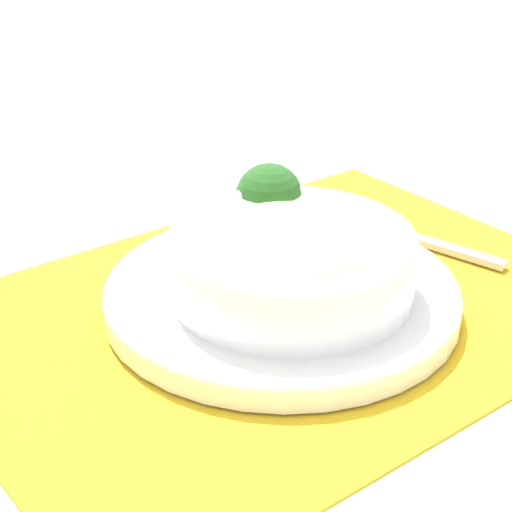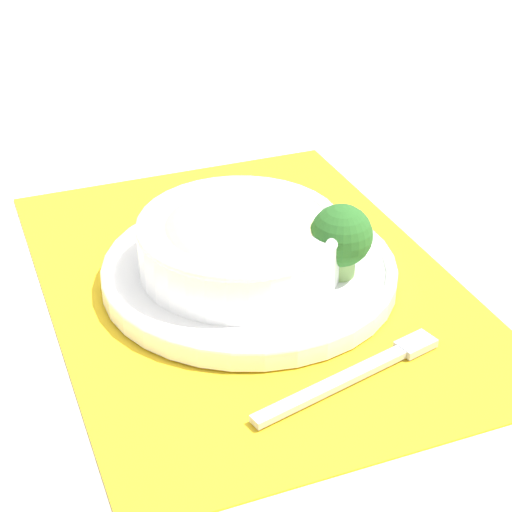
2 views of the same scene
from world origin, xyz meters
The scene contains 8 objects.
ground_plane centered at (0.00, 0.00, 0.00)m, with size 4.00×4.00×0.00m, color beige.
placemat centered at (0.00, 0.00, 0.00)m, with size 0.54×0.42×0.00m.
plate centered at (0.00, 0.00, 0.02)m, with size 0.27×0.27×0.02m.
bowl centered at (0.00, -0.01, 0.05)m, with size 0.19×0.19×0.06m.
broccoli_floret centered at (0.05, 0.06, 0.06)m, with size 0.06×0.06×0.07m.
carrot_slice_near centered at (-0.04, 0.03, 0.02)m, with size 0.04×0.04×0.01m.
carrot_slice_middle centered at (-0.05, 0.02, 0.02)m, with size 0.04×0.04×0.01m.
fork centered at (0.16, 0.02, 0.01)m, with size 0.04×0.18×0.01m.
Camera 1 is at (-0.41, -0.39, 0.34)m, focal length 60.00 mm.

